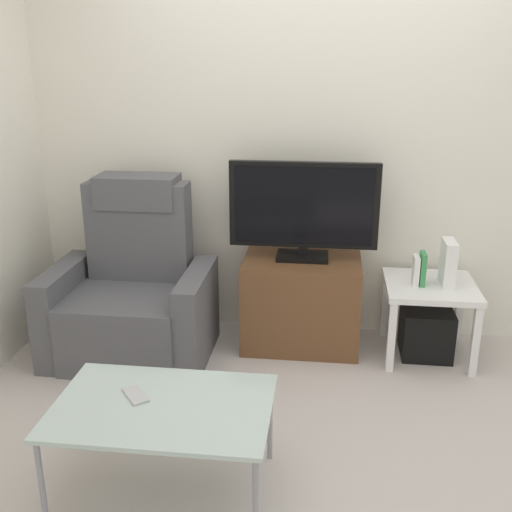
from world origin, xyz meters
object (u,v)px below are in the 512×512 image
Objects in this scene: tv_stand at (301,302)px; book_middle at (422,269)px; subwoofer_box at (426,332)px; television at (304,209)px; recliner_armchair at (133,295)px; cell_phone at (135,395)px; book_leftmost at (416,270)px; side_table at (430,295)px; game_console at (448,263)px; coffee_table at (163,410)px.

book_middle is (0.72, -0.07, 0.28)m from tv_stand.
subwoofer_box is (0.78, -0.05, -0.14)m from tv_stand.
recliner_armchair is at bearing -168.02° from television.
television is at bearing 28.29° from cell_phone.
book_leftmost is at bearing 7.69° from cell_phone.
side_table is 2.68× the size of book_middle.
book_leftmost is 0.66× the size of game_console.
recliner_armchair is 5.36× the size of book_middle.
recliner_armchair is at bearing -175.21° from subwoofer_box.
game_console reaches higher than tv_stand.
tv_stand reaches higher than coffee_table.
television is 2.99× the size of subwoofer_box.
coffee_table is 6.00× the size of cell_phone.
cell_phone is at bearing -137.54° from game_console.
television is 5.09× the size of book_leftmost.
subwoofer_box is at bearing -4.91° from television.
subwoofer_box is 0.43m from book_middle.
tv_stand reaches higher than subwoofer_box.
game_console is (1.91, 0.16, 0.24)m from recliner_armchair.
game_console is 2.05m from cell_phone.
book_middle is at bearing 0.00° from book_leftmost.
book_leftmost reaches higher than tv_stand.
tv_stand is 0.80m from subwoofer_box.
tv_stand reaches higher than cell_phone.
television is at bearing 172.73° from book_leftmost.
side_table is 1.77× the size of subwoofer_box.
cell_phone is at bearing -135.98° from subwoofer_box.
tv_stand is 0.93m from game_console.
television is 1.64m from coffee_table.
recliner_armchair is 1.78m from book_middle.
tv_stand is 0.80× the size of television.
recliner_armchair is 1.28m from cell_phone.
book_leftmost is (-0.10, -0.02, 0.41)m from subwoofer_box.
book_middle is 1.91m from cell_phone.
tv_stand is 2.40× the size of subwoofer_box.
side_table is at bearing 11.31° from book_leftmost.
television is at bearing 175.09° from subwoofer_box.
book_leftmost is at bearing -168.69° from subwoofer_box.
subwoofer_box is 2.03× the size of cell_phone.
coffee_table is at bearing -108.83° from tv_stand.
coffee_table is 0.14m from cell_phone.
subwoofer_box is 1.51× the size of book_middle.
television is 0.77m from book_leftmost.
book_leftmost is 1.19× the size of cell_phone.
side_table is 0.19m from book_middle.
subwoofer_box is (1.82, 0.15, -0.22)m from recliner_armchair.
book_middle is at bearing 6.86° from cell_phone.
book_middle is 1.34× the size of cell_phone.
game_console is at bearing 14.95° from recliner_armchair.
television is at bearing 173.11° from book_middle.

